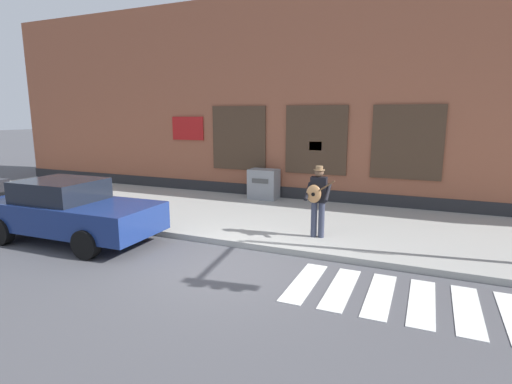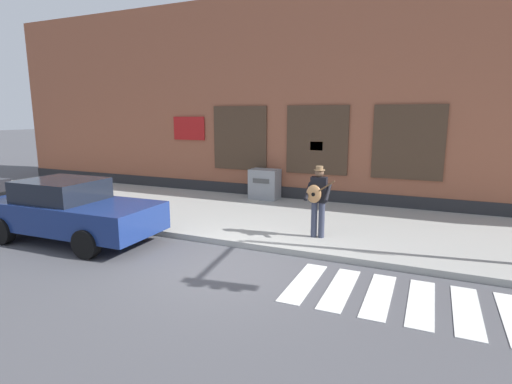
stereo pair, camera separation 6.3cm
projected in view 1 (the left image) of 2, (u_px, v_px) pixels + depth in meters
name	position (u px, v px, depth m)	size (l,w,h in m)	color
ground_plane	(230.00, 267.00, 8.27)	(160.00, 160.00, 0.00)	#4C4C51
sidewalk	(290.00, 220.00, 11.72)	(28.00, 5.35, 0.15)	#9E9E99
building_backdrop	(331.00, 101.00, 15.25)	(28.00, 4.06, 7.25)	#99563D
crosswalk	(444.00, 306.00, 6.58)	(5.20, 1.90, 0.01)	silver
red_car	(68.00, 210.00, 9.93)	(4.65, 2.08, 1.53)	navy
busker	(318.00, 197.00, 9.63)	(0.72, 0.54, 1.76)	#33384C
utility_box	(264.00, 184.00, 14.29)	(1.03, 0.70, 1.06)	gray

